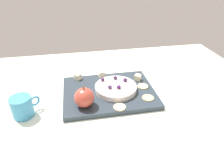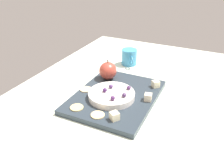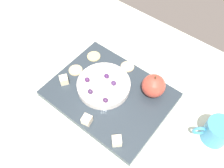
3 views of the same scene
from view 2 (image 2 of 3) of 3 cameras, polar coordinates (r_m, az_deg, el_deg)
table at (r=89.97cm, az=2.48°, el=-5.27°), size 138.89×89.14×3.28cm
platter at (r=90.52cm, az=0.93°, el=-3.04°), size 37.22×28.83×1.95cm
serving_dish at (r=87.43cm, az=-0.11°, el=-2.66°), size 17.12×17.12×2.28cm
apple_whole at (r=99.93cm, az=-0.99°, el=3.22°), size 7.37×7.37×7.37cm
apple_stem at (r=98.17cm, az=-1.01°, el=5.48°), size 0.50×0.50×1.20cm
cheese_cube_0 at (r=76.44cm, az=0.60°, el=-7.65°), size 3.62×3.62×2.61cm
cheese_cube_1 at (r=96.01cm, az=10.41°, el=-0.00°), size 3.68×3.68×2.61cm
cheese_cube_2 at (r=86.84cm, az=8.62°, el=-3.13°), size 3.09×3.09×2.61cm
cracker_0 at (r=93.51cm, az=-6.27°, el=-1.27°), size 4.61×4.61×0.40cm
cracker_1 at (r=78.90cm, az=-3.44°, el=-7.40°), size 4.61×4.61×0.40cm
cracker_2 at (r=83.20cm, az=-8.44°, el=-5.57°), size 4.61×4.61×0.40cm
grape_0 at (r=83.95cm, az=2.93°, el=-2.66°), size 1.74×1.57×1.43cm
grape_1 at (r=81.96cm, az=0.17°, el=-3.40°), size 1.74×1.57×1.59cm
grape_2 at (r=88.62cm, az=4.03°, el=-0.89°), size 1.74×1.57×1.41cm
grape_3 at (r=86.86cm, az=-1.73°, el=-1.46°), size 1.74×1.57×1.49cm
grape_4 at (r=89.26cm, az=-0.27°, el=-0.57°), size 1.74×1.57×1.46cm
cup at (r=118.64cm, az=4.16°, el=6.45°), size 9.55×8.16×7.75cm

